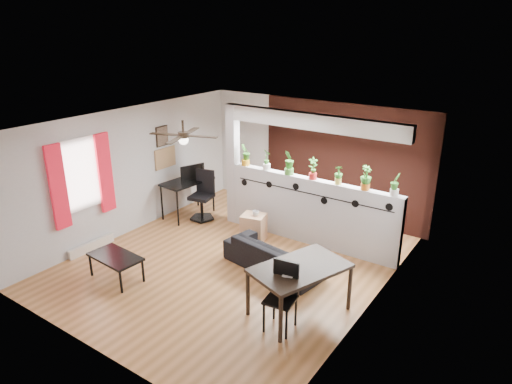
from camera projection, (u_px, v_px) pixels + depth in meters
name	position (u px, v px, depth m)	size (l,w,h in m)	color
room_shell	(232.00, 196.00, 8.01)	(6.30, 7.10, 2.90)	#9A6132
partition_wall	(311.00, 211.00, 8.96)	(3.60, 0.18, 1.35)	#BCBCC1
ceiling_header	(315.00, 122.00, 8.34)	(3.60, 0.18, 0.30)	silver
pier_column	(233.00, 165.00, 9.75)	(0.22, 0.20, 2.60)	#BCBCC1
brick_panel	(344.00, 163.00, 9.88)	(3.90, 0.05, 2.60)	#9F3F2E
vine_decal	(310.00, 194.00, 8.74)	(3.31, 0.01, 0.30)	black
window_assembly	(81.00, 177.00, 8.36)	(0.09, 1.30, 1.55)	white
baseboard_heater	(92.00, 246.00, 8.85)	(0.08, 1.00, 0.18)	silver
corkboard	(165.00, 158.00, 10.09)	(0.03, 0.60, 0.45)	#9F774D
framed_art	(162.00, 136.00, 9.88)	(0.03, 0.34, 0.44)	#8C7259
ceiling_fan	(183.00, 137.00, 7.84)	(1.19, 1.19, 0.43)	black
potted_plant_0	(246.00, 154.00, 9.48)	(0.24, 0.27, 0.46)	orange
potted_plant_1	(267.00, 159.00, 9.20)	(0.28, 0.27, 0.43)	white
potted_plant_2	(289.00, 162.00, 8.91)	(0.30, 0.32, 0.49)	#478B32
potted_plant_3	(313.00, 168.00, 8.65)	(0.28, 0.27, 0.42)	red
potted_plant_4	(339.00, 174.00, 8.38)	(0.22, 0.21, 0.36)	#E8D452
potted_plant_5	(366.00, 177.00, 8.08)	(0.26, 0.28, 0.44)	orange
potted_plant_6	(395.00, 184.00, 7.81)	(0.22, 0.25, 0.41)	silver
sofa	(273.00, 256.00, 8.13)	(1.76, 0.69, 0.52)	black
cube_shelf	(254.00, 228.00, 9.20)	(0.45, 0.40, 0.55)	tan
cup	(256.00, 213.00, 9.06)	(0.13, 0.13, 0.10)	gray
computer_desk	(187.00, 184.00, 10.23)	(0.72, 1.22, 0.84)	black
monitor	(191.00, 175.00, 10.29)	(0.06, 0.33, 0.19)	black
office_chair	(203.00, 199.00, 10.14)	(0.57, 0.57, 1.10)	black
dining_table	(300.00, 272.00, 6.75)	(1.30, 1.63, 0.78)	black
book	(284.00, 273.00, 6.54)	(0.16, 0.21, 0.02)	gray
folding_chair	(283.00, 290.00, 6.47)	(0.46, 0.46, 1.02)	black
coffee_table	(115.00, 258.00, 7.76)	(0.98, 0.60, 0.44)	black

